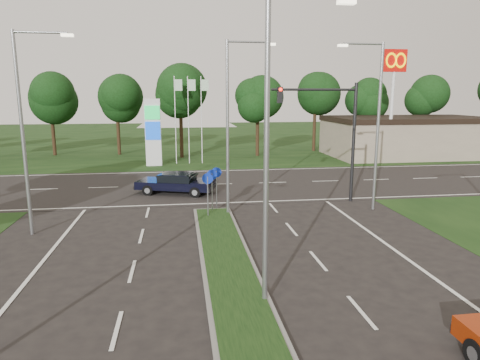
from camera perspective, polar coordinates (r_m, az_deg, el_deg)
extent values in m
cube|color=black|center=(61.31, -6.49, 5.26)|extent=(160.00, 50.00, 0.02)
cube|color=black|center=(30.66, -4.78, -0.64)|extent=(160.00, 12.00, 0.02)
cube|color=slate|center=(11.86, 1.28, -20.37)|extent=(2.00, 26.00, 0.12)
cube|color=gray|center=(48.37, 21.36, 5.37)|extent=(16.00, 9.00, 4.00)
cylinder|color=gray|center=(12.35, 3.53, 2.94)|extent=(0.16, 0.16, 9.00)
cube|color=#FFF2CC|center=(13.09, 14.01, 22.03)|extent=(0.50, 0.22, 0.12)
cylinder|color=gray|center=(22.18, -1.67, 6.62)|extent=(0.16, 0.16, 9.00)
cylinder|color=gray|center=(22.41, 1.20, 17.94)|extent=(2.20, 0.10, 0.10)
cube|color=#FFF2CC|center=(22.60, 4.09, 17.60)|extent=(0.50, 0.22, 0.12)
cylinder|color=gray|center=(21.18, -26.98, 5.19)|extent=(0.16, 0.16, 9.00)
cylinder|color=gray|center=(20.94, -25.11, 17.40)|extent=(2.20, 0.10, 0.10)
cube|color=#FFF2CC|center=(20.66, -22.03, 17.45)|extent=(0.50, 0.22, 0.12)
cylinder|color=gray|center=(24.48, 17.90, 6.52)|extent=(0.16, 0.16, 9.00)
cylinder|color=gray|center=(24.10, 16.09, 17.04)|extent=(2.20, 0.10, 0.10)
cube|color=#FFF2CC|center=(23.68, 13.54, 17.04)|extent=(0.50, 0.22, 0.12)
cylinder|color=black|center=(26.18, 14.88, 4.75)|extent=(0.20, 0.20, 7.00)
cylinder|color=black|center=(25.17, 9.88, 11.79)|extent=(5.00, 0.14, 0.14)
cube|color=black|center=(24.63, 5.33, 11.22)|extent=(0.28, 0.28, 0.90)
sphere|color=#FF190C|center=(24.46, 5.45, 11.92)|extent=(0.20, 0.20, 0.20)
cylinder|color=gray|center=(22.13, -4.31, -2.35)|extent=(0.06, 0.06, 2.20)
cylinder|color=#0C26A5|center=(21.91, -4.35, 0.20)|extent=(0.56, 0.04, 0.56)
cylinder|color=gray|center=(23.12, -3.73, -1.75)|extent=(0.06, 0.06, 2.20)
cylinder|color=#0C26A5|center=(22.91, -3.76, 0.69)|extent=(0.56, 0.04, 0.56)
cylinder|color=gray|center=(23.82, -3.14, -1.35)|extent=(0.06, 0.06, 2.20)
cylinder|color=#0C26A5|center=(23.62, -3.17, 1.02)|extent=(0.56, 0.04, 0.56)
cube|color=silver|center=(39.18, -11.52, 6.19)|extent=(1.40, 0.30, 6.00)
cube|color=#0CA53F|center=(38.89, -11.64, 8.81)|extent=(1.30, 0.08, 1.20)
cube|color=#0C3FBF|center=(38.98, -11.55, 6.46)|extent=(1.30, 0.08, 1.60)
cylinder|color=silver|center=(40.04, -8.61, 7.82)|extent=(0.08, 0.08, 8.00)
cube|color=#B2D8B2|center=(39.98, -8.23, 12.42)|extent=(0.70, 0.02, 1.00)
cylinder|color=silver|center=(40.04, -6.88, 7.87)|extent=(0.08, 0.08, 8.00)
cube|color=#B2D8B2|center=(40.00, -6.47, 12.46)|extent=(0.70, 0.02, 1.00)
cylinder|color=silver|center=(40.09, -5.15, 7.91)|extent=(0.08, 0.08, 8.00)
cube|color=#B2D8B2|center=(40.05, -4.72, 12.49)|extent=(0.70, 0.02, 1.00)
cylinder|color=silver|center=(42.78, 19.55, 8.86)|extent=(0.30, 0.30, 10.00)
cube|color=#BF0C07|center=(42.87, 19.95, 14.74)|extent=(2.20, 0.35, 2.00)
torus|color=#FFC600|center=(42.47, 19.53, 14.80)|extent=(1.06, 0.16, 1.06)
torus|color=#FFC600|center=(42.89, 20.64, 14.69)|extent=(1.06, 0.16, 1.06)
cylinder|color=black|center=(46.18, -6.00, 6.08)|extent=(0.36, 0.36, 4.40)
sphere|color=black|center=(46.00, -6.11, 11.42)|extent=(6.00, 6.00, 6.00)
sphere|color=black|center=(45.83, -5.74, 12.68)|extent=(4.80, 4.80, 4.80)
cylinder|color=black|center=(12.12, 29.00, -19.60)|extent=(0.22, 0.69, 0.68)
cube|color=black|center=(28.04, -8.55, -0.57)|extent=(5.26, 3.45, 0.50)
cube|color=black|center=(27.91, -8.39, 0.38)|extent=(2.58, 2.29, 0.47)
cube|color=black|center=(27.87, -8.41, 0.85)|extent=(2.17, 2.07, 0.04)
cylinder|color=black|center=(27.81, -12.19, -1.36)|extent=(0.72, 0.43, 0.69)
cylinder|color=black|center=(29.47, -10.83, -0.60)|extent=(0.72, 0.43, 0.69)
cylinder|color=black|center=(26.77, -6.02, -1.65)|extent=(0.72, 0.43, 0.69)
cylinder|color=black|center=(28.49, -4.97, -0.85)|extent=(0.72, 0.43, 0.69)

